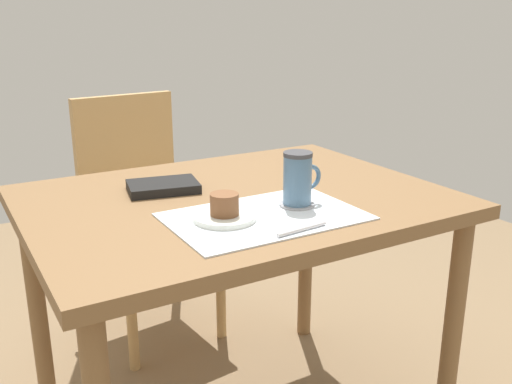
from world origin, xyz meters
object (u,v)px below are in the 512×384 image
small_book (163,187)px  wooden_chair (142,205)px  pastry_plate (225,217)px  pastry (224,204)px  coffee_mug (298,178)px  dining_table (236,226)px

small_book → wooden_chair: bearing=88.5°
pastry_plate → pastry: pastry is taller
pastry → small_book: 0.29m
coffee_mug → dining_table: bearing=117.9°
pastry_plate → pastry: (-0.00, 0.00, 0.03)m
coffee_mug → small_book: 0.37m
pastry → small_book: bearing=96.8°
dining_table → coffee_mug: (0.08, -0.16, 0.16)m
dining_table → wooden_chair: wooden_chair is taller
pastry → coffee_mug: coffee_mug is taller
pastry_plate → coffee_mug: bearing=0.4°
pastry_plate → coffee_mug: (0.20, 0.00, 0.06)m
coffee_mug → small_book: bearing=129.1°
coffee_mug → pastry_plate: bearing=-179.6°
wooden_chair → small_book: size_ratio=4.91×
pastry_plate → dining_table: bearing=54.3°
wooden_chair → pastry_plate: 0.90m
dining_table → pastry_plate: size_ratio=7.32×
pastry_plate → small_book: bearing=96.8°
wooden_chair → pastry_plate: bearing=77.7°
pastry_plate → small_book: small_book is taller
dining_table → pastry: 0.23m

